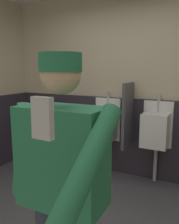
{
  "coord_description": "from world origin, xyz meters",
  "views": [
    {
      "loc": [
        0.96,
        -1.61,
        1.57
      ],
      "look_at": [
        0.15,
        -0.03,
        1.25
      ],
      "focal_mm": 37.92,
      "sensor_mm": 36.0,
      "label": 1
    }
  ],
  "objects_px": {
    "urinal_left": "(105,124)",
    "urinal_middle": "(156,129)",
    "person": "(62,184)",
    "cell_phone": "(43,118)"
  },
  "relations": [
    {
      "from": "person",
      "to": "cell_phone",
      "type": "xyz_separation_m",
      "value": [
        0.29,
        -0.5,
        0.48
      ]
    },
    {
      "from": "urinal_middle",
      "to": "urinal_left",
      "type": "bearing_deg",
      "value": 180.0
    },
    {
      "from": "urinal_left",
      "to": "cell_phone",
      "type": "distance_m",
      "value": 2.94
    },
    {
      "from": "urinal_left",
      "to": "urinal_middle",
      "type": "relative_size",
      "value": 1.0
    },
    {
      "from": "urinal_middle",
      "to": "person",
      "type": "bearing_deg",
      "value": -91.21
    },
    {
      "from": "person",
      "to": "cell_phone",
      "type": "height_order",
      "value": "person"
    },
    {
      "from": "person",
      "to": "cell_phone",
      "type": "relative_size",
      "value": 14.99
    },
    {
      "from": "urinal_left",
      "to": "cell_phone",
      "type": "relative_size",
      "value": 11.27
    },
    {
      "from": "person",
      "to": "urinal_left",
      "type": "bearing_deg",
      "value": 107.83
    },
    {
      "from": "urinal_left",
      "to": "urinal_middle",
      "type": "distance_m",
      "value": 0.75
    }
  ]
}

